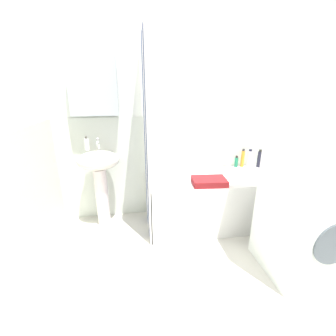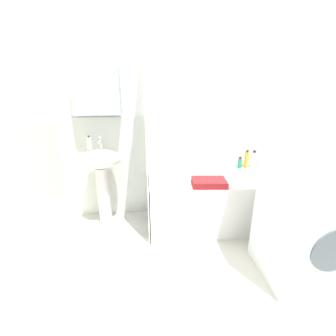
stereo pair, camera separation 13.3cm
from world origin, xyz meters
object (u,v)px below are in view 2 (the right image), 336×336
soap_dispenser (89,143)px  bathtub (215,201)px  towel_folded (209,182)px  conditioner_bottle (240,163)px  shampoo_bottle (264,161)px  body_wash_bottle (253,160)px  washer_dryer_stack (316,184)px  lotion_bottle (246,160)px  sink (101,171)px

soap_dispenser → bathtub: size_ratio=0.10×
bathtub → towel_folded: (-0.15, -0.20, 0.32)m
conditioner_bottle → shampoo_bottle: bearing=-9.0°
soap_dispenser → towel_folded: 1.33m
shampoo_bottle → conditioner_bottle: 0.29m
towel_folded → bathtub: bearing=53.4°
shampoo_bottle → body_wash_bottle: body_wash_bottle is taller
shampoo_bottle → body_wash_bottle: size_ratio=0.99×
body_wash_bottle → washer_dryer_stack: 1.09m
shampoo_bottle → conditioner_bottle: shampoo_bottle is taller
washer_dryer_stack → bathtub: bearing=120.8°
soap_dispenser → shampoo_bottle: (2.01, 0.03, -0.27)m
bathtub → lotion_bottle: lotion_bottle is taller
conditioner_bottle → towel_folded: conditioner_bottle is taller
conditioner_bottle → body_wash_bottle: bearing=-4.7°
shampoo_bottle → washer_dryer_stack: 1.07m
sink → shampoo_bottle: sink is taller
soap_dispenser → lotion_bottle: size_ratio=0.66×
washer_dryer_stack → soap_dispenser: bearing=151.2°
soap_dispenser → body_wash_bottle: 1.92m
sink → towel_folded: sink is taller
bathtub → body_wash_bottle: size_ratio=6.69×
conditioner_bottle → washer_dryer_stack: 1.12m
soap_dispenser → towel_folded: bearing=-18.3°
sink → body_wash_bottle: (1.79, 0.12, 0.04)m
lotion_bottle → conditioner_bottle: lotion_bottle is taller
sink → conditioner_bottle: bearing=4.9°
body_wash_bottle → soap_dispenser: bearing=-178.2°
soap_dispenser → washer_dryer_stack: 2.12m
body_wash_bottle → lotion_bottle: 0.08m
body_wash_bottle → bathtub: bearing=-153.1°
soap_dispenser → lotion_bottle: 1.83m
lotion_bottle → conditioner_bottle: (-0.08, 0.00, -0.04)m
soap_dispenser → sink: bearing=-30.9°
shampoo_bottle → soap_dispenser: bearing=-179.2°
towel_folded → soap_dispenser: bearing=161.7°
sink → soap_dispenser: size_ratio=5.93×
lotion_bottle → bathtub: bearing=-147.7°
sink → lotion_bottle: bearing=4.6°
body_wash_bottle → towel_folded: size_ratio=0.66×
bathtub → shampoo_bottle: bearing=20.1°
soap_dispenser → washer_dryer_stack: bearing=-28.8°
body_wash_bottle → shampoo_bottle: bearing=-14.8°
lotion_bottle → washer_dryer_stack: 1.10m
towel_folded → washer_dryer_stack: bearing=-44.4°
sink → bathtub: (1.26, -0.14, -0.36)m
soap_dispenser → conditioner_bottle: (1.73, 0.07, -0.30)m
sink → towel_folded: (1.12, -0.34, -0.04)m
conditioner_bottle → soap_dispenser: bearing=-177.6°
sink → bathtub: 1.32m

